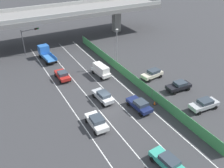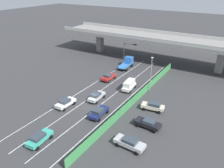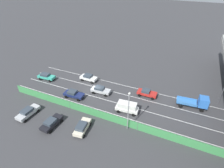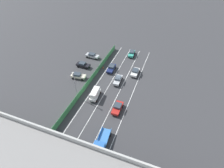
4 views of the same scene
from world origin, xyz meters
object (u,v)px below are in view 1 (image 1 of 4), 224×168
Objects in this scene: parked_sedan_cream at (153,74)px; car_sedan_red at (62,75)px; car_sedan_navy at (140,105)px; car_taxi_teal at (168,161)px; flatbed_truck_blue at (45,53)px; street_lamp at (117,45)px; car_van_white at (101,70)px; traffic_light at (28,36)px; car_sedan_white at (97,121)px; parked_wagon_silver at (204,104)px; traffic_cone at (155,103)px; car_sedan_silver at (103,96)px; parked_sedan_dark at (179,86)px.

car_sedan_red is at bearing 152.78° from parked_sedan_cream.
car_sedan_navy is 1.03× the size of car_taxi_teal.
car_sedan_red is 0.97× the size of parked_sedan_cream.
flatbed_truck_blue is 23.58m from parked_sedan_cream.
flatbed_truck_blue is 0.76× the size of street_lamp.
car_van_white is 0.82× the size of traffic_light.
car_sedan_white is at bearing -153.25° from parked_sedan_cream.
traffic_light is at bearing 98.99° from car_sedan_red.
traffic_cone is (-5.88, 4.47, -0.58)m from parked_wagon_silver.
car_taxi_teal is 0.95× the size of parked_wagon_silver.
traffic_light reaches higher than car_sedan_navy.
car_van_white reaches higher than car_sedan_navy.
car_sedan_navy is at bearing -73.83° from flatbed_truck_blue.
car_taxi_teal is 0.75× the size of flatbed_truck_blue.
car_sedan_silver reaches higher than car_taxi_teal.
car_sedan_silver is 6.45m from car_sedan_white.
car_sedan_silver is at bearing 55.53° from car_sedan_white.
street_lamp is (11.35, -11.09, 3.40)m from flatbed_truck_blue.
car_sedan_white is 30.37m from traffic_light.
parked_sedan_dark is at bearing 44.21° from car_taxi_teal.
flatbed_truck_blue is 1.06× the size of traffic_light.
car_van_white reaches higher than car_sedan_silver.
parked_sedan_cream is 0.55× the size of street_lamp.
car_taxi_teal is 0.56× the size of street_lamp.
street_lamp reaches higher than car_sedan_white.
flatbed_truck_blue is at bearing 91.03° from car_sedan_red.
traffic_light is at bearing 93.85° from car_sedan_white.
car_sedan_navy is at bearing -137.37° from parked_sedan_cream.
car_sedan_navy is 1.04× the size of parked_sedan_dark.
car_sedan_red is at bearing -88.97° from flatbed_truck_blue.
car_sedan_white is at bearing -124.47° from car_sedan_silver.
parked_sedan_cream is at bearing 26.75° from car_sedan_white.
car_van_white is 5.82m from street_lamp.
car_van_white is at bearing 82.09° from car_taxi_teal.
parked_sedan_cream is (11.49, 2.31, 0.02)m from car_sedan_silver.
car_taxi_teal is at bearing -83.99° from flatbed_truck_blue.
parked_sedan_cream reaches higher than traffic_cone.
traffic_light is (-9.20, 17.07, 2.80)m from car_van_white.
car_sedan_white reaches higher than car_taxi_teal.
parked_sedan_cream reaches higher than parked_wagon_silver.
flatbed_truck_blue is at bearing 96.01° from car_taxi_teal.
car_sedan_navy is 1.08× the size of car_sedan_white.
car_taxi_teal is at bearing -108.09° from car_sedan_navy.
car_sedan_white reaches higher than traffic_cone.
traffic_light is at bearing 112.46° from traffic_cone.
car_taxi_teal is at bearing -106.83° from street_lamp.
flatbed_truck_blue is 1.36× the size of parked_sedan_dark.
car_taxi_teal reaches higher than car_sedan_red.
car_sedan_silver is 8.24m from traffic_cone.
parked_sedan_cream is at bearing 94.90° from parked_wagon_silver.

